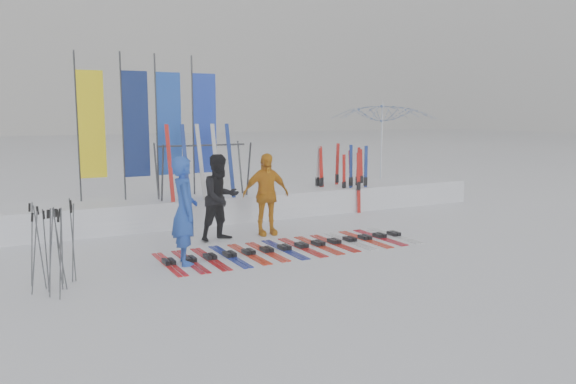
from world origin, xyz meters
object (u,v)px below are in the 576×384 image
person_yellow (266,194)px  ski_rack (203,163)px  person_black (220,198)px  ski_row (293,247)px  person_blue (185,211)px  tent_canopy (383,147)px

person_yellow → ski_rack: 1.93m
person_yellow → person_black: bearing=-172.7°
ski_row → person_black: bearing=125.0°
person_blue → person_yellow: bearing=-47.0°
person_blue → ski_row: size_ratio=0.37×
person_black → ski_row: size_ratio=0.35×
person_blue → tent_canopy: (7.93, 5.09, 0.54)m
person_blue → ski_row: person_blue is taller
tent_canopy → person_yellow: bearing=-147.5°
person_blue → person_black: 1.80m
person_yellow → ski_row: bearing=-88.9°
person_yellow → ski_rack: bearing=118.5°
person_black → ski_row: bearing=-68.3°
tent_canopy → ski_rack: bearing=-163.1°
ski_row → ski_rack: 3.39m
ski_row → ski_rack: (-0.65, 3.04, 1.35)m
tent_canopy → ski_rack: 6.80m
person_blue → ski_row: bearing=-78.3°
tent_canopy → ski_row: bearing=-139.4°
person_yellow → tent_canopy: 6.86m
tent_canopy → ski_row: (-5.86, -5.02, -1.41)m
person_black → ski_row: (0.91, -1.30, -0.82)m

